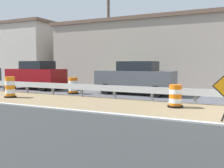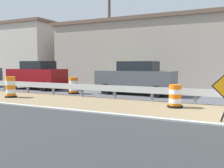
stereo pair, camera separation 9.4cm
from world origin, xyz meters
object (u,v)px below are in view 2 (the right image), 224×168
(utility_pole_near, at_px, (109,36))
(traffic_barrel_close, at_px, (74,86))
(car_lead_far_lane, at_px, (37,75))
(traffic_barrel_nearest, at_px, (175,97))
(car_distant_b, at_px, (136,78))
(traffic_barrel_mid, at_px, (11,88))

(utility_pole_near, bearing_deg, traffic_barrel_close, -173.77)
(traffic_barrel_close, xyz_separation_m, car_lead_far_lane, (1.20, 4.03, 0.56))
(traffic_barrel_nearest, height_order, traffic_barrel_close, traffic_barrel_close)
(traffic_barrel_close, relative_size, utility_pole_near, 0.12)
(utility_pole_near, bearing_deg, car_distant_b, -139.27)
(car_distant_b, bearing_deg, traffic_barrel_nearest, 132.62)
(traffic_barrel_mid, relative_size, utility_pole_near, 0.14)
(traffic_barrel_close, relative_size, car_lead_far_lane, 0.23)
(car_lead_far_lane, height_order, utility_pole_near, utility_pole_near)
(car_distant_b, bearing_deg, traffic_barrel_mid, 38.23)
(traffic_barrel_mid, height_order, car_lead_far_lane, car_lead_far_lane)
(car_distant_b, bearing_deg, traffic_barrel_close, 23.25)
(car_lead_far_lane, height_order, car_distant_b, car_lead_far_lane)
(traffic_barrel_nearest, bearing_deg, traffic_barrel_mid, 94.75)
(traffic_barrel_nearest, relative_size, car_distant_b, 0.20)
(traffic_barrel_close, xyz_separation_m, utility_pole_near, (6.33, 0.69, 3.76))
(traffic_barrel_nearest, relative_size, utility_pole_near, 0.12)
(car_lead_far_lane, bearing_deg, traffic_barrel_nearest, 164.01)
(traffic_barrel_close, bearing_deg, car_lead_far_lane, 73.40)
(traffic_barrel_nearest, bearing_deg, car_distant_b, 40.94)
(traffic_barrel_mid, bearing_deg, traffic_barrel_nearest, -85.25)
(traffic_barrel_close, distance_m, car_distant_b, 3.86)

